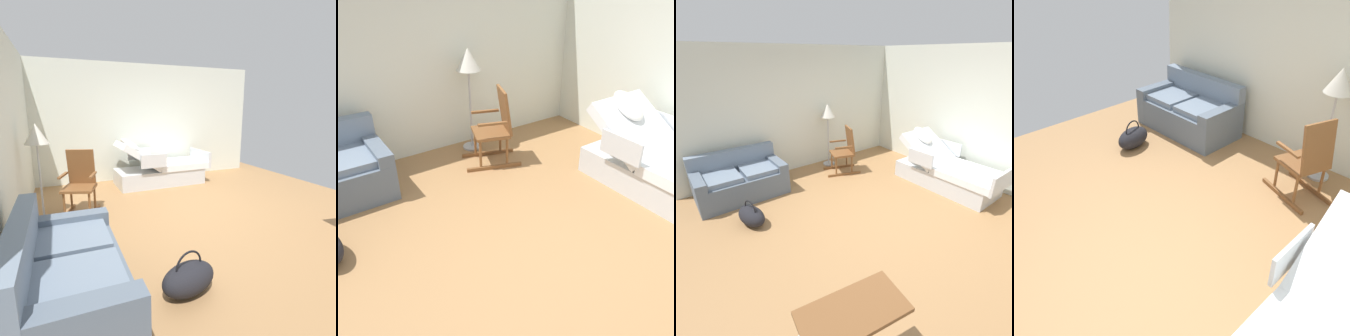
% 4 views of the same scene
% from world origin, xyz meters
% --- Properties ---
extents(ground_plane, '(6.57, 6.57, 0.00)m').
position_xyz_m(ground_plane, '(0.00, 0.00, 0.00)').
color(ground_plane, '#9E7247').
extents(back_wall, '(5.34, 0.10, 2.70)m').
position_xyz_m(back_wall, '(0.00, 2.68, 1.35)').
color(back_wall, silver).
rests_on(back_wall, ground).
extents(hospital_bed, '(1.06, 2.08, 1.11)m').
position_xyz_m(hospital_bed, '(1.92, -0.01, 0.31)').
color(hospital_bed, silver).
rests_on(hospital_bed, ground).
extents(rocking_chair, '(0.87, 0.69, 1.05)m').
position_xyz_m(rocking_chair, '(0.67, 1.80, 0.50)').
color(rocking_chair, brown).
rests_on(rocking_chair, ground).
extents(floor_lamp, '(0.34, 0.34, 1.48)m').
position_xyz_m(floor_lamp, '(0.60, 2.37, 1.23)').
color(floor_lamp, '#B2B5BA').
rests_on(floor_lamp, ground).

